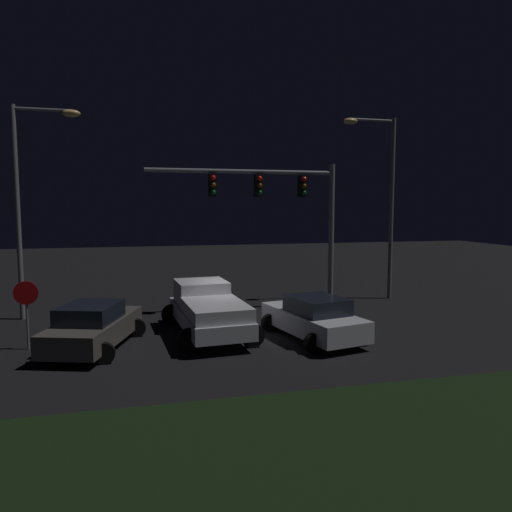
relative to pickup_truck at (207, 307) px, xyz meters
The scene contains 9 objects.
ground_plane 1.55m from the pickup_truck, 31.79° to the left, with size 80.00×80.00×0.00m, color black.
grass_median 9.27m from the pickup_truck, 83.74° to the right, with size 25.02×5.95×0.10m, color black.
pickup_truck is the anchor object (origin of this frame).
car_sedan 3.97m from the pickup_truck, 165.98° to the right, with size 3.31×4.74×1.51m.
car_sedan_far 3.84m from the pickup_truck, 23.46° to the right, with size 3.06×4.68×1.51m.
traffic_signal_gantry 6.28m from the pickup_truck, 41.34° to the left, with size 8.32×0.56×6.50m.
street_lamp_left 8.88m from the pickup_truck, 147.83° to the left, with size 2.63×0.44×8.61m.
street_lamp_right 11.39m from the pickup_truck, 26.19° to the left, with size 2.75×0.44×8.91m.
stop_sign 5.94m from the pickup_truck, behind, with size 0.76×0.08×2.23m.
Camera 1 is at (-3.37, -17.53, 4.57)m, focal length 33.57 mm.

